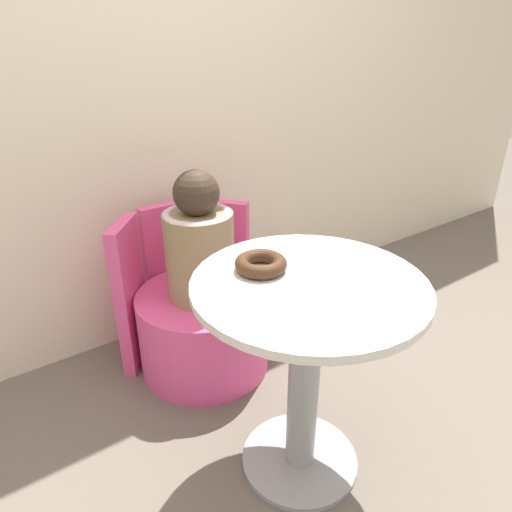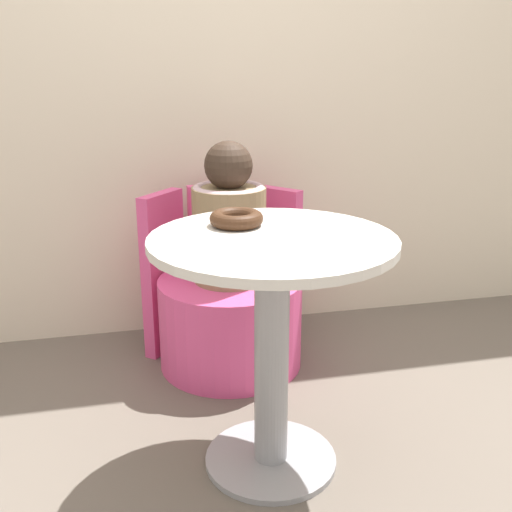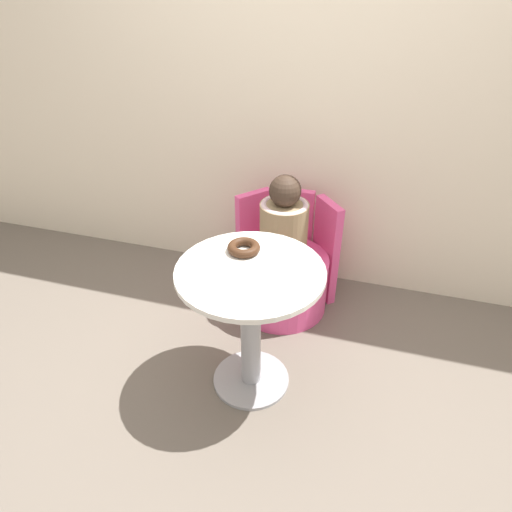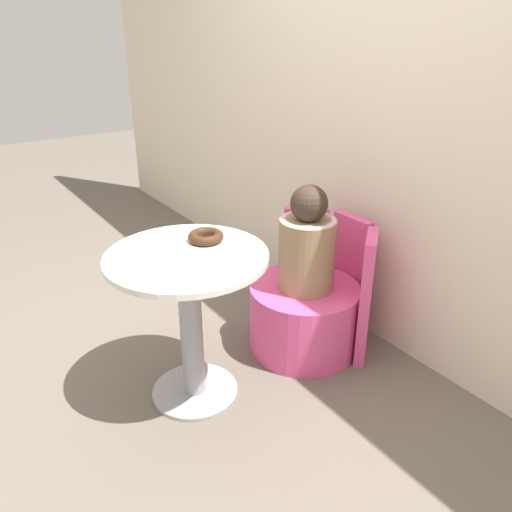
# 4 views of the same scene
# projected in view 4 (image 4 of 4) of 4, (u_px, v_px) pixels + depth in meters

# --- Properties ---
(ground_plane) EXTENTS (12.00, 12.00, 0.00)m
(ground_plane) POSITION_uv_depth(u_px,v_px,m) (178.00, 400.00, 2.20)
(ground_plane) COLOR #665B51
(back_wall) EXTENTS (6.00, 0.06, 2.40)m
(back_wall) POSITION_uv_depth(u_px,v_px,m) (383.00, 97.00, 2.28)
(back_wall) COLOR beige
(back_wall) RESTS_ON ground_plane
(round_table) EXTENTS (0.65, 0.65, 0.68)m
(round_table) POSITION_uv_depth(u_px,v_px,m) (189.00, 300.00, 2.04)
(round_table) COLOR #99999E
(round_table) RESTS_ON ground_plane
(tub_chair) EXTENTS (0.54, 0.54, 0.34)m
(tub_chair) POSITION_uv_depth(u_px,v_px,m) (303.00, 317.00, 2.50)
(tub_chair) COLOR #E54C8C
(tub_chair) RESTS_ON ground_plane
(booth_backrest) EXTENTS (0.64, 0.23, 0.64)m
(booth_backrest) POSITION_uv_depth(u_px,v_px,m) (338.00, 278.00, 2.56)
(booth_backrest) COLOR #E54C8C
(booth_backrest) RESTS_ON ground_plane
(child_figure) EXTENTS (0.27, 0.27, 0.51)m
(child_figure) POSITION_uv_depth(u_px,v_px,m) (307.00, 244.00, 2.33)
(child_figure) COLOR #937A56
(child_figure) RESTS_ON tub_chair
(donut) EXTENTS (0.15, 0.15, 0.04)m
(donut) POSITION_uv_depth(u_px,v_px,m) (206.00, 236.00, 2.07)
(donut) COLOR #3D2314
(donut) RESTS_ON round_table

